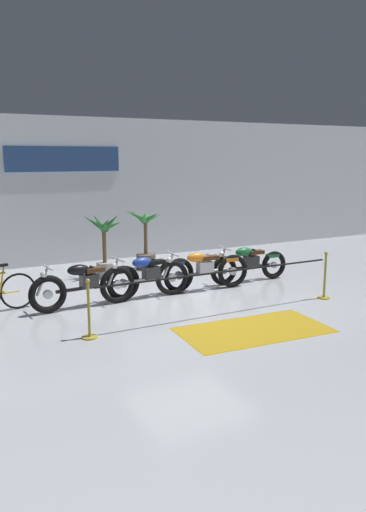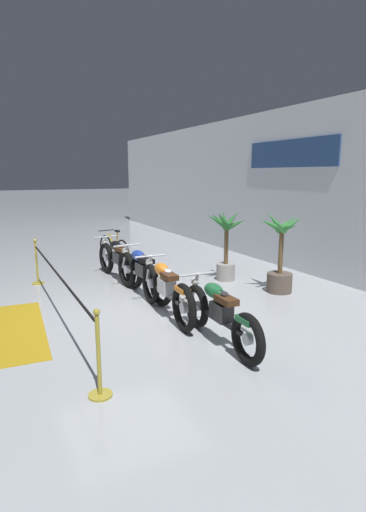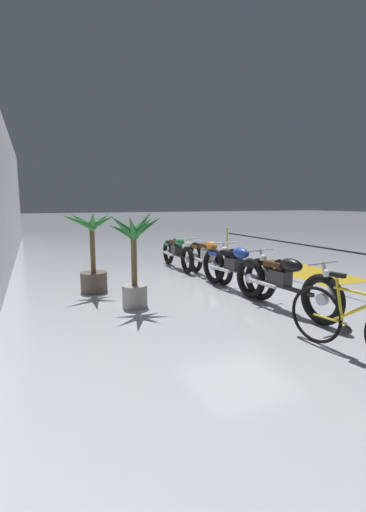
{
  "view_description": "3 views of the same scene",
  "coord_description": "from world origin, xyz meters",
  "views": [
    {
      "loc": [
        -4.96,
        -9.25,
        3.08
      ],
      "look_at": [
        -0.03,
        0.21,
        0.95
      ],
      "focal_mm": 35.0,
      "sensor_mm": 36.0,
      "label": 1
    },
    {
      "loc": [
        6.88,
        -2.27,
        2.5
      ],
      "look_at": [
        0.34,
        1.04,
        0.99
      ],
      "focal_mm": 28.0,
      "sensor_mm": 36.0,
      "label": 2
    },
    {
      "loc": [
        -6.65,
        4.4,
        1.83
      ],
      "look_at": [
        0.82,
        1.13,
        0.56
      ],
      "focal_mm": 24.0,
      "sensor_mm": 36.0,
      "label": 3
    }
  ],
  "objects": [
    {
      "name": "ground_plane",
      "position": [
        0.0,
        0.0,
        0.0
      ],
      "size": [
        120.0,
        120.0,
        0.0
      ],
      "primitive_type": "plane",
      "color": "#B2B7BC"
    },
    {
      "name": "motorcycle_black_0",
      "position": [
        -2.11,
        0.56,
        0.48
      ],
      "size": [
        2.44,
        0.62,
        0.97
      ],
      "color": "black",
      "rests_on": "ground"
    },
    {
      "name": "motorcycle_blue_1",
      "position": [
        -0.68,
        0.61,
        0.49
      ],
      "size": [
        2.36,
        0.62,
        0.98
      ],
      "color": "black",
      "rests_on": "ground"
    },
    {
      "name": "motorcycle_orange_2",
      "position": [
        0.66,
        0.53,
        0.49
      ],
      "size": [
        2.38,
        0.62,
        0.98
      ],
      "color": "black",
      "rests_on": "ground"
    },
    {
      "name": "motorcycle_green_3",
      "position": [
        2.11,
        0.75,
        0.46
      ],
      "size": [
        2.2,
        0.62,
        0.94
      ],
      "color": "black",
      "rests_on": "ground"
    },
    {
      "name": "bicycle",
      "position": [
        -3.89,
        0.99,
        0.4
      ],
      "size": [
        1.75,
        0.49,
        0.98
      ],
      "color": "black",
      "rests_on": "ground"
    },
    {
      "name": "potted_palm_left_of_row",
      "position": [
        0.41,
        3.33,
        0.74
      ],
      "size": [
        1.06,
        1.06,
        1.72
      ],
      "color": "brown",
      "rests_on": "ground"
    },
    {
      "name": "potted_palm_right_of_row",
      "position": [
        -0.94,
        2.82,
        0.88
      ],
      "size": [
        1.01,
        1.0,
        1.75
      ],
      "color": "gray",
      "rests_on": "ground"
    },
    {
      "name": "stanchion_far_left",
      "position": [
        -1.06,
        -1.24,
        0.66
      ],
      "size": [
        5.38,
        0.28,
        1.05
      ],
      "color": "gold",
      "rests_on": "ground"
    },
    {
      "name": "stanchion_mid_left",
      "position": [
        2.74,
        -1.24,
        0.36
      ],
      "size": [
        0.28,
        0.28,
        1.05
      ],
      "color": "gold",
      "rests_on": "ground"
    },
    {
      "name": "floor_banner",
      "position": [
        0.15,
        -2.22,
        0.0
      ],
      "size": [
        2.81,
        1.6,
        0.01
      ],
      "primitive_type": "cube",
      "rotation": [
        0.0,
        0.0,
        -0.06
      ],
      "color": "#B78E19",
      "rests_on": "ground"
    }
  ]
}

